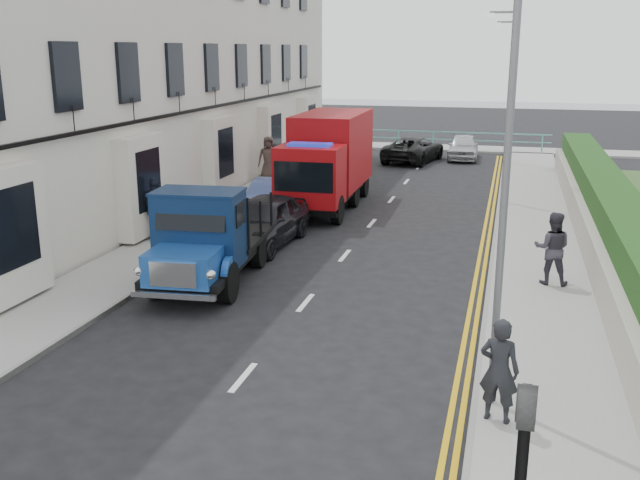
{
  "coord_description": "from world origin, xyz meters",
  "views": [
    {
      "loc": [
        4.34,
        -12.87,
        5.68
      ],
      "look_at": [
        0.22,
        2.46,
        1.4
      ],
      "focal_mm": 40.0,
      "sensor_mm": 36.0,
      "label": 1
    }
  ],
  "objects": [
    {
      "name": "red_lorry",
      "position": [
        -2.08,
        12.16,
        1.8
      ],
      "size": [
        2.31,
        6.5,
        3.39
      ],
      "rotation": [
        0.0,
        0.0,
        0.02
      ],
      "color": "black",
      "rests_on": "ground"
    },
    {
      "name": "pedestrian_west_far",
      "position": [
        -5.77,
        16.2,
        1.07
      ],
      "size": [
        1.08,
        0.9,
        1.9
      ],
      "primitive_type": "imported",
      "rotation": [
        0.0,
        0.0,
        0.36
      ],
      "color": "#42342F",
      "rests_on": "pavement_west"
    },
    {
      "name": "pavement_east",
      "position": [
        5.3,
        9.0,
        0.06
      ],
      "size": [
        2.6,
        38.0,
        0.12
      ],
      "primitive_type": "cube",
      "color": "gray",
      "rests_on": "ground"
    },
    {
      "name": "seafront_car_left",
      "position": [
        -0.5,
        23.8,
        0.65
      ],
      "size": [
        3.04,
        5.01,
        1.3
      ],
      "primitive_type": "imported",
      "rotation": [
        0.0,
        0.0,
        2.94
      ],
      "color": "black",
      "rests_on": "ground"
    },
    {
      "name": "lamp_far",
      "position": [
        4.18,
        24.0,
        4.0
      ],
      "size": [
        1.23,
        0.18,
        7.0
      ],
      "color": "slate",
      "rests_on": "ground"
    },
    {
      "name": "parked_car_rear",
      "position": [
        -2.6,
        13.99,
        0.63
      ],
      "size": [
        1.83,
        4.36,
        1.26
      ],
      "primitive_type": "imported",
      "rotation": [
        0.0,
        0.0,
        -0.02
      ],
      "color": "#A1A0A5",
      "rests_on": "ground"
    },
    {
      "name": "seafront_railing",
      "position": [
        0.0,
        28.2,
        0.58
      ],
      "size": [
        13.0,
        0.08,
        1.11
      ],
      "color": "#59B2A5",
      "rests_on": "ground"
    },
    {
      "name": "terrace_west",
      "position": [
        -9.47,
        13.0,
        7.17
      ],
      "size": [
        6.31,
        30.2,
        14.25
      ],
      "color": "beige",
      "rests_on": "ground"
    },
    {
      "name": "parked_car_mid",
      "position": [
        -3.6,
        10.18,
        0.63
      ],
      "size": [
        1.49,
        3.89,
        1.26
      ],
      "primitive_type": "imported",
      "rotation": [
        0.0,
        0.0,
        0.04
      ],
      "color": "#5770BB",
      "rests_on": "ground"
    },
    {
      "name": "lamp_mid",
      "position": [
        4.18,
        14.0,
        4.0
      ],
      "size": [
        1.23,
        0.18,
        7.0
      ],
      "color": "slate",
      "rests_on": "ground"
    },
    {
      "name": "garden_east",
      "position": [
        7.21,
        9.0,
        0.9
      ],
      "size": [
        1.45,
        28.0,
        1.75
      ],
      "color": "#B2AD9E",
      "rests_on": "ground"
    },
    {
      "name": "pedestrian_east_far",
      "position": [
        5.47,
        4.56,
        1.01
      ],
      "size": [
        0.9,
        0.72,
        1.79
      ],
      "primitive_type": "imported",
      "rotation": [
        0.0,
        0.0,
        3.09
      ],
      "color": "#37323D",
      "rests_on": "pavement_east"
    },
    {
      "name": "lamp_near",
      "position": [
        4.18,
        -2.0,
        4.0
      ],
      "size": [
        1.23,
        0.18,
        7.0
      ],
      "color": "slate",
      "rests_on": "ground"
    },
    {
      "name": "pedestrian_west_near",
      "position": [
        -5.72,
        5.81,
        1.07
      ],
      "size": [
        1.2,
        0.81,
        1.9
      ],
      "primitive_type": "imported",
      "rotation": [
        0.0,
        0.0,
        3.48
      ],
      "color": "black",
      "rests_on": "pavement_west"
    },
    {
      "name": "parked_car_front",
      "position": [
        -2.6,
        6.46,
        0.74
      ],
      "size": [
        1.97,
        4.44,
        1.48
      ],
      "primitive_type": "imported",
      "rotation": [
        0.0,
        0.0,
        -0.05
      ],
      "color": "black",
      "rests_on": "ground"
    },
    {
      "name": "promenade",
      "position": [
        0.0,
        29.0,
        0.06
      ],
      "size": [
        30.0,
        2.5,
        0.12
      ],
      "primitive_type": "cube",
      "color": "gray",
      "rests_on": "ground"
    },
    {
      "name": "pedestrian_east_near",
      "position": [
        4.4,
        -2.57,
        0.95
      ],
      "size": [
        0.68,
        0.52,
        1.67
      ],
      "primitive_type": "imported",
      "rotation": [
        0.0,
        0.0,
        2.94
      ],
      "color": "black",
      "rests_on": "pavement_east"
    },
    {
      "name": "bedford_lorry",
      "position": [
        -2.68,
        2.35,
        1.12
      ],
      "size": [
        2.48,
        5.29,
        2.43
      ],
      "rotation": [
        0.0,
        0.0,
        0.09
      ],
      "color": "black",
      "rests_on": "ground"
    },
    {
      "name": "pavement_west",
      "position": [
        -5.2,
        9.0,
        0.06
      ],
      "size": [
        2.4,
        38.0,
        0.12
      ],
      "primitive_type": "cube",
      "color": "gray",
      "rests_on": "ground"
    },
    {
      "name": "seafront_car_right",
      "position": [
        1.91,
        25.36,
        0.65
      ],
      "size": [
        1.65,
        3.84,
        1.29
      ],
      "primitive_type": "imported",
      "rotation": [
        0.0,
        0.0,
        0.03
      ],
      "color": "#B9BABE",
      "rests_on": "ground"
    },
    {
      "name": "sea_plane",
      "position": [
        0.0,
        60.0,
        0.0
      ],
      "size": [
        120.0,
        120.0,
        0.0
      ],
      "primitive_type": "plane",
      "color": "slate",
      "rests_on": "ground"
    },
    {
      "name": "ground",
      "position": [
        0.0,
        0.0,
        0.0
      ],
      "size": [
        120.0,
        120.0,
        0.0
      ],
      "primitive_type": "plane",
      "color": "black",
      "rests_on": "ground"
    }
  ]
}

